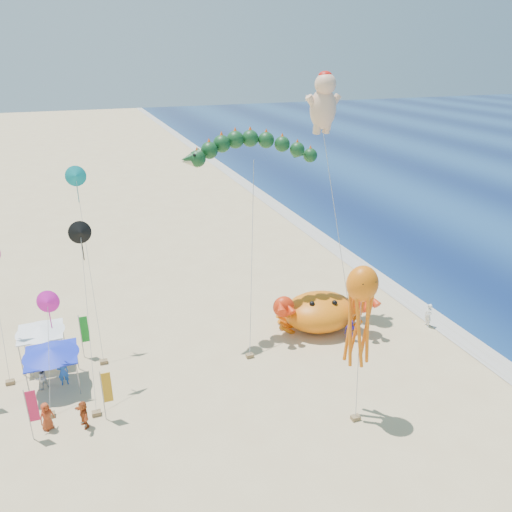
% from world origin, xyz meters
% --- Properties ---
extents(ground, '(320.00, 320.00, 0.00)m').
position_xyz_m(ground, '(0.00, 0.00, 0.00)').
color(ground, '#D1B784').
rests_on(ground, ground).
extents(foam_strip, '(320.00, 320.00, 0.00)m').
position_xyz_m(foam_strip, '(12.00, 0.00, 0.01)').
color(foam_strip, silver).
rests_on(foam_strip, ground).
extents(crab_inflatable, '(7.39, 5.70, 3.24)m').
position_xyz_m(crab_inflatable, '(3.05, 1.90, 1.43)').
color(crab_inflatable, orange).
rests_on(crab_inflatable, ground).
extents(dragon_kite, '(10.08, 6.49, 13.94)m').
position_xyz_m(dragon_kite, '(-1.29, 4.75, 12.83)').
color(dragon_kite, '#0F3919').
rests_on(dragon_kite, ground).
extents(cherub_kite, '(2.87, 4.02, 17.94)m').
position_xyz_m(cherub_kite, '(4.35, 5.49, 15.89)').
color(cherub_kite, '#F7BF97').
rests_on(cherub_kite, ground).
extents(octopus_kite, '(1.71, 1.79, 9.05)m').
position_xyz_m(octopus_kite, '(0.56, -6.97, 6.63)').
color(octopus_kite, orange).
rests_on(octopus_kite, ground).
extents(canopy_blue, '(3.28, 3.28, 2.71)m').
position_xyz_m(canopy_blue, '(-15.46, 1.31, 2.44)').
color(canopy_blue, gray).
rests_on(canopy_blue, ground).
extents(canopy_white, '(3.06, 3.06, 2.71)m').
position_xyz_m(canopy_white, '(-16.14, 4.40, 2.44)').
color(canopy_white, gray).
rests_on(canopy_white, ground).
extents(feather_flags, '(6.92, 7.19, 3.20)m').
position_xyz_m(feather_flags, '(-15.36, -0.41, 2.01)').
color(feather_flags, gray).
rests_on(feather_flags, ground).
extents(beachgoers, '(27.75, 5.65, 1.82)m').
position_xyz_m(beachgoers, '(-9.35, -1.01, 0.84)').
color(beachgoers, white).
rests_on(beachgoers, ground).
extents(small_kites, '(6.94, 8.76, 12.57)m').
position_xyz_m(small_kites, '(-14.61, 2.97, 7.96)').
color(small_kites, black).
rests_on(small_kites, ground).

